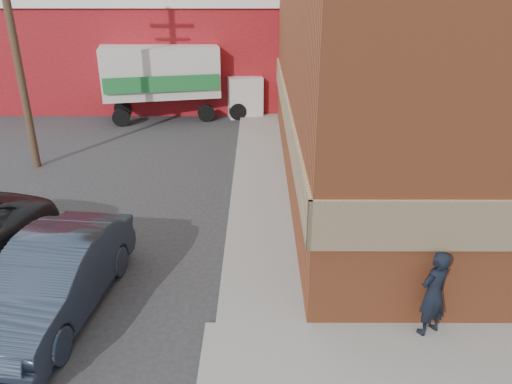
% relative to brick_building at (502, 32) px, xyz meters
% --- Properties ---
extents(ground, '(90.00, 90.00, 0.00)m').
position_rel_brick_building_xyz_m(ground, '(-8.50, -9.00, -4.68)').
color(ground, '#28282B').
rests_on(ground, ground).
extents(brick_building, '(14.25, 18.25, 9.36)m').
position_rel_brick_building_xyz_m(brick_building, '(0.00, 0.00, 0.00)').
color(brick_building, brown).
rests_on(brick_building, ground).
extents(sidewalk_west, '(1.80, 18.00, 0.12)m').
position_rel_brick_building_xyz_m(sidewalk_west, '(-7.90, 0.00, -4.62)').
color(sidewalk_west, gray).
rests_on(sidewalk_west, ground).
extents(warehouse, '(16.30, 8.30, 5.60)m').
position_rel_brick_building_xyz_m(warehouse, '(-14.50, 11.00, -1.87)').
color(warehouse, maroon).
rests_on(warehouse, ground).
extents(utility_pole, '(2.00, 0.26, 9.00)m').
position_rel_brick_building_xyz_m(utility_pole, '(-16.00, 0.00, 0.06)').
color(utility_pole, '#4A3725').
rests_on(utility_pole, ground).
extents(man, '(0.77, 0.69, 1.77)m').
position_rel_brick_building_xyz_m(man, '(-4.70, -9.25, -3.68)').
color(man, black).
rests_on(man, sidewalk_south).
extents(sedan, '(2.22, 5.01, 1.60)m').
position_rel_brick_building_xyz_m(sedan, '(-12.08, -8.50, -3.88)').
color(sedan, '#293244').
rests_on(sedan, ground).
extents(box_truck, '(7.20, 3.46, 3.42)m').
position_rel_brick_building_xyz_m(box_truck, '(-11.84, 6.65, -2.71)').
color(box_truck, silver).
rests_on(box_truck, ground).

